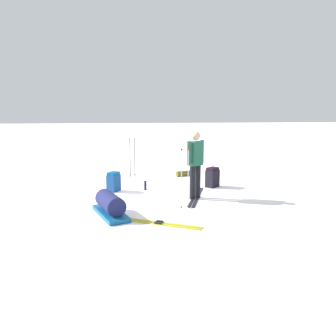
{
  "coord_description": "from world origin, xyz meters",
  "views": [
    {
      "loc": [
        0.84,
        8.78,
        2.29
      ],
      "look_at": [
        0.0,
        0.0,
        0.7
      ],
      "focal_mm": 36.39,
      "sensor_mm": 36.0,
      "label": 1
    }
  ],
  "objects_px": {
    "ski_poles_planted_far": "(185,176)",
    "gear_sled": "(110,205)",
    "thermos_bottle": "(145,186)",
    "ski_pair_far": "(196,197)",
    "ski_pair_near": "(159,223)",
    "sleeping_mat_rolled": "(184,173)",
    "skier_standing": "(195,161)",
    "backpack_large_dark": "(212,177)",
    "ski_poles_planted_near": "(132,155)",
    "backpack_bright": "(114,182)"
  },
  "relations": [
    {
      "from": "ski_poles_planted_far",
      "to": "gear_sled",
      "type": "relative_size",
      "value": 1.01
    },
    {
      "from": "thermos_bottle",
      "to": "ski_pair_far",
      "type": "bearing_deg",
      "value": 145.87
    },
    {
      "from": "ski_pair_near",
      "to": "gear_sled",
      "type": "xyz_separation_m",
      "value": [
        0.99,
        -0.63,
        0.21
      ]
    },
    {
      "from": "sleeping_mat_rolled",
      "to": "skier_standing",
      "type": "bearing_deg",
      "value": 87.37
    },
    {
      "from": "backpack_large_dark",
      "to": "ski_poles_planted_far",
      "type": "xyz_separation_m",
      "value": [
        1.11,
        2.07,
        0.49
      ]
    },
    {
      "from": "ski_poles_planted_near",
      "to": "gear_sled",
      "type": "height_order",
      "value": "ski_poles_planted_near"
    },
    {
      "from": "skier_standing",
      "to": "gear_sled",
      "type": "height_order",
      "value": "skier_standing"
    },
    {
      "from": "backpack_large_dark",
      "to": "backpack_bright",
      "type": "height_order",
      "value": "backpack_large_dark"
    },
    {
      "from": "gear_sled",
      "to": "backpack_bright",
      "type": "bearing_deg",
      "value": -88.43
    },
    {
      "from": "backpack_bright",
      "to": "gear_sled",
      "type": "bearing_deg",
      "value": 91.57
    },
    {
      "from": "skier_standing",
      "to": "ski_poles_planted_near",
      "type": "distance_m",
      "value": 3.3
    },
    {
      "from": "ski_pair_near",
      "to": "backpack_bright",
      "type": "bearing_deg",
      "value": -69.16
    },
    {
      "from": "ski_pair_near",
      "to": "ski_pair_far",
      "type": "relative_size",
      "value": 0.85
    },
    {
      "from": "ski_pair_near",
      "to": "thermos_bottle",
      "type": "height_order",
      "value": "thermos_bottle"
    },
    {
      "from": "backpack_large_dark",
      "to": "backpack_bright",
      "type": "xyz_separation_m",
      "value": [
        2.81,
        0.25,
        -0.02
      ]
    },
    {
      "from": "ski_pair_near",
      "to": "backpack_bright",
      "type": "relative_size",
      "value": 3.06
    },
    {
      "from": "backpack_large_dark",
      "to": "gear_sled",
      "type": "relative_size",
      "value": 0.42
    },
    {
      "from": "backpack_large_dark",
      "to": "ski_poles_planted_near",
      "type": "bearing_deg",
      "value": -36.43
    },
    {
      "from": "ski_pair_far",
      "to": "backpack_bright",
      "type": "xyz_separation_m",
      "value": [
        2.14,
        -0.82,
        0.25
      ]
    },
    {
      "from": "skier_standing",
      "to": "thermos_bottle",
      "type": "bearing_deg",
      "value": -38.64
    },
    {
      "from": "backpack_large_dark",
      "to": "backpack_bright",
      "type": "relative_size",
      "value": 1.06
    },
    {
      "from": "ski_poles_planted_far",
      "to": "sleeping_mat_rolled",
      "type": "xyz_separation_m",
      "value": [
        -0.52,
        -3.71,
        -0.68
      ]
    },
    {
      "from": "ski_poles_planted_far",
      "to": "thermos_bottle",
      "type": "height_order",
      "value": "ski_poles_planted_far"
    },
    {
      "from": "ski_poles_planted_near",
      "to": "gear_sled",
      "type": "relative_size",
      "value": 0.93
    },
    {
      "from": "skier_standing",
      "to": "backpack_bright",
      "type": "bearing_deg",
      "value": -24.03
    },
    {
      "from": "backpack_bright",
      "to": "ski_poles_planted_near",
      "type": "height_order",
      "value": "ski_poles_planted_near"
    },
    {
      "from": "ski_pair_far",
      "to": "ski_poles_planted_near",
      "type": "distance_m",
      "value": 3.29
    },
    {
      "from": "backpack_bright",
      "to": "ski_poles_planted_far",
      "type": "relative_size",
      "value": 0.39
    },
    {
      "from": "backpack_bright",
      "to": "thermos_bottle",
      "type": "relative_size",
      "value": 2.07
    },
    {
      "from": "ski_pair_near",
      "to": "ski_poles_planted_far",
      "type": "bearing_deg",
      "value": -124.85
    },
    {
      "from": "ski_pair_near",
      "to": "ski_pair_far",
      "type": "xyz_separation_m",
      "value": [
        -1.09,
        -1.94,
        -0.0
      ]
    },
    {
      "from": "backpack_bright",
      "to": "thermos_bottle",
      "type": "distance_m",
      "value": 0.88
    },
    {
      "from": "skier_standing",
      "to": "ski_poles_planted_far",
      "type": "distance_m",
      "value": 0.99
    },
    {
      "from": "backpack_bright",
      "to": "ski_pair_near",
      "type": "bearing_deg",
      "value": 110.84
    },
    {
      "from": "ski_pair_far",
      "to": "thermos_bottle",
      "type": "xyz_separation_m",
      "value": [
        1.27,
        -0.86,
        0.12
      ]
    },
    {
      "from": "gear_sled",
      "to": "sleeping_mat_rolled",
      "type": "distance_m",
      "value": 4.56
    },
    {
      "from": "ski_pair_far",
      "to": "gear_sled",
      "type": "relative_size",
      "value": 1.41
    },
    {
      "from": "ski_poles_planted_near",
      "to": "thermos_bottle",
      "type": "distance_m",
      "value": 2.02
    },
    {
      "from": "gear_sled",
      "to": "sleeping_mat_rolled",
      "type": "xyz_separation_m",
      "value": [
        -2.16,
        -4.01,
        -0.13
      ]
    },
    {
      "from": "ski_poles_planted_near",
      "to": "backpack_bright",
      "type": "bearing_deg",
      "value": 75.51
    },
    {
      "from": "skier_standing",
      "to": "gear_sled",
      "type": "distance_m",
      "value": 2.47
    },
    {
      "from": "ski_pair_near",
      "to": "gear_sled",
      "type": "distance_m",
      "value": 1.19
    },
    {
      "from": "ski_pair_far",
      "to": "thermos_bottle",
      "type": "relative_size",
      "value": 7.48
    },
    {
      "from": "ski_poles_planted_near",
      "to": "gear_sled",
      "type": "bearing_deg",
      "value": 83.77
    },
    {
      "from": "skier_standing",
      "to": "ski_pair_near",
      "type": "height_order",
      "value": "skier_standing"
    },
    {
      "from": "ski_poles_planted_far",
      "to": "ski_pair_near",
      "type": "bearing_deg",
      "value": 55.15
    },
    {
      "from": "backpack_bright",
      "to": "skier_standing",
      "type": "bearing_deg",
      "value": 155.97
    },
    {
      "from": "ski_poles_planted_near",
      "to": "ski_poles_planted_far",
      "type": "distance_m",
      "value": 3.96
    },
    {
      "from": "ski_pair_near",
      "to": "ski_poles_planted_far",
      "type": "xyz_separation_m",
      "value": [
        -0.65,
        -0.93,
        0.76
      ]
    },
    {
      "from": "ski_poles_planted_far",
      "to": "skier_standing",
      "type": "bearing_deg",
      "value": -113.78
    }
  ]
}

